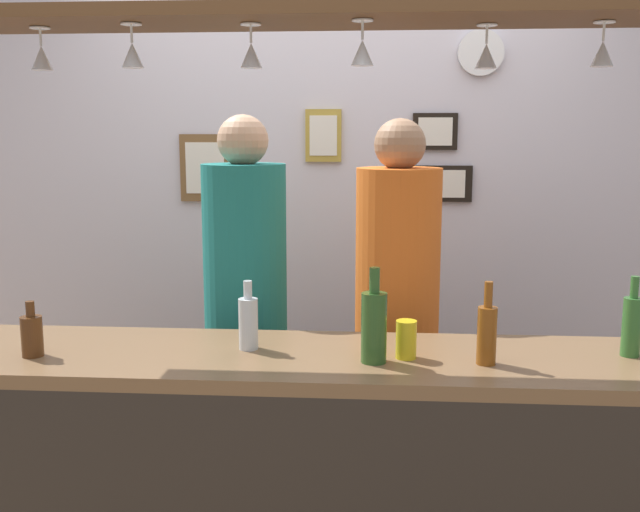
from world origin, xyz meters
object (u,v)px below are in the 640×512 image
object	(u,v)px
person_middle_teal_shirt	(245,285)
bottle_beer_brown_stubby	(32,335)
picture_frame_caricature	(205,168)
person_right_orange_shirt	(397,290)
bottle_soda_clear	(248,322)
bottle_beer_green_import	(632,325)
picture_frame_lower_pair	(442,184)
drink_can	(406,339)
picture_frame_crest	(323,136)
wall_clock	(481,53)
picture_frame_upper_small	(435,132)
bottle_champagne_green	(374,325)
bottle_beer_amber_tall	(487,333)

from	to	relation	value
person_middle_teal_shirt	bottle_beer_brown_stubby	size ratio (longest dim) A/B	9.68
person_middle_teal_shirt	picture_frame_caricature	xyz separation A→B (m)	(-0.34, 0.78, 0.44)
person_right_orange_shirt	bottle_soda_clear	world-z (taller)	person_right_orange_shirt
person_middle_teal_shirt	bottle_beer_green_import	size ratio (longest dim) A/B	6.70
bottle_beer_green_import	picture_frame_lower_pair	distance (m)	1.48
person_right_orange_shirt	bottle_beer_brown_stubby	size ratio (longest dim) A/B	9.59
person_middle_teal_shirt	picture_frame_caricature	size ratio (longest dim) A/B	5.13
bottle_beer_brown_stubby	drink_can	xyz separation A→B (m)	(1.19, 0.07, -0.01)
person_middle_teal_shirt	person_right_orange_shirt	world-z (taller)	person_middle_teal_shirt
bottle_soda_clear	picture_frame_crest	size ratio (longest dim) A/B	0.88
bottle_beer_brown_stubby	picture_frame_crest	size ratio (longest dim) A/B	0.69
person_right_orange_shirt	drink_can	world-z (taller)	person_right_orange_shirt
picture_frame_lower_pair	bottle_beer_green_import	bearing A→B (deg)	-70.21
bottle_beer_brown_stubby	wall_clock	bearing A→B (deg)	43.14
bottle_beer_green_import	picture_frame_lower_pair	bearing A→B (deg)	109.79
drink_can	picture_frame_upper_small	bearing A→B (deg)	82.38
bottle_beer_green_import	picture_frame_lower_pair	world-z (taller)	picture_frame_lower_pair
bottle_champagne_green	picture_frame_upper_small	size ratio (longest dim) A/B	1.36
person_middle_teal_shirt	drink_can	distance (m)	0.90
picture_frame_upper_small	bottle_soda_clear	bearing A→B (deg)	-117.30
bottle_champagne_green	picture_frame_caricature	bearing A→B (deg)	120.36
bottle_beer_amber_tall	wall_clock	distance (m)	1.77
bottle_champagne_green	bottle_beer_green_import	distance (m)	0.83
bottle_beer_amber_tall	picture_frame_upper_small	bearing A→B (deg)	92.08
person_middle_teal_shirt	bottle_beer_amber_tall	bearing A→B (deg)	-38.32
wall_clock	picture_frame_caricature	bearing A→B (deg)	179.74
person_right_orange_shirt	picture_frame_upper_small	distance (m)	1.02
person_middle_teal_shirt	bottle_beer_amber_tall	distance (m)	1.11
drink_can	picture_frame_lower_pair	bearing A→B (deg)	80.81
person_middle_teal_shirt	picture_frame_caricature	bearing A→B (deg)	113.44
bottle_soda_clear	drink_can	world-z (taller)	bottle_soda_clear
picture_frame_crest	picture_frame_upper_small	distance (m)	0.55
bottle_beer_green_import	bottle_beer_amber_tall	bearing A→B (deg)	-166.06
bottle_champagne_green	bottle_beer_amber_tall	size ratio (longest dim) A/B	1.15
person_middle_teal_shirt	bottle_beer_brown_stubby	distance (m)	0.91
bottle_beer_amber_tall	picture_frame_upper_small	world-z (taller)	picture_frame_upper_small
person_middle_teal_shirt	bottle_soda_clear	xyz separation A→B (m)	(0.11, -0.59, 0.00)
bottle_champagne_green	picture_frame_upper_small	world-z (taller)	picture_frame_upper_small
person_middle_teal_shirt	drink_can	world-z (taller)	person_middle_teal_shirt
bottle_beer_amber_tall	picture_frame_upper_small	distance (m)	1.59
bottle_soda_clear	picture_frame_caricature	distance (m)	1.50
person_middle_teal_shirt	drink_can	bearing A→B (deg)	-45.92
person_right_orange_shirt	bottle_beer_green_import	xyz separation A→B (m)	(0.72, -0.57, 0.02)
bottle_soda_clear	picture_frame_lower_pair	world-z (taller)	picture_frame_lower_pair
bottle_beer_green_import	person_right_orange_shirt	bearing A→B (deg)	141.69
drink_can	picture_frame_upper_small	distance (m)	1.58
bottle_soda_clear	person_middle_teal_shirt	bearing A→B (deg)	101.00
person_right_orange_shirt	drink_can	distance (m)	0.65
bottle_champagne_green	drink_can	bearing A→B (deg)	25.07
bottle_soda_clear	bottle_beer_green_import	size ratio (longest dim) A/B	0.88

